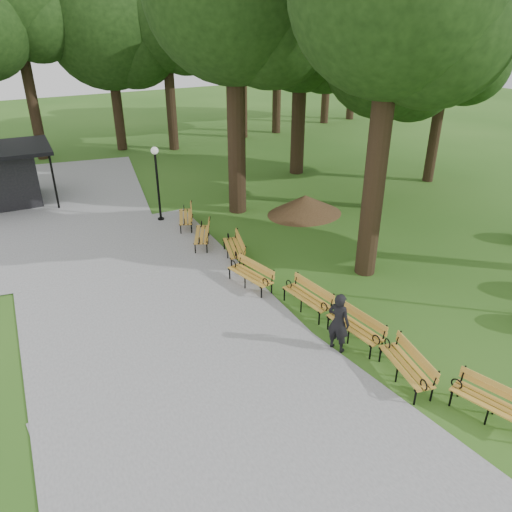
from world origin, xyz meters
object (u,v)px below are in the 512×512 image
dirt_mound (305,205)px  bench_7 (185,217)px  bench_3 (307,297)px  bench_6 (202,235)px  bench_2 (355,328)px  bench_5 (233,248)px  lawn_tree_4 (302,27)px  lawn_tree_5 (449,47)px  lamp_post (156,169)px  bench_4 (250,275)px  bench_0 (493,404)px  person (339,322)px  lawn_tree_1 (388,53)px  bench_1 (406,366)px

dirt_mound → bench_7: bearing=166.7°
bench_3 → bench_6: same height
bench_2 → bench_3: same height
bench_5 → lawn_tree_4: 13.50m
dirt_mound → bench_2: (-4.21, -8.68, -0.01)m
lawn_tree_5 → lamp_post: bearing=173.9°
bench_4 → bench_0: bearing=1.7°
person → bench_0: (1.44, -3.73, -0.43)m
person → bench_3: bearing=-34.5°
person → lamp_post: 11.34m
bench_7 → lawn_tree_4: 11.93m
bench_0 → lawn_tree_5: size_ratio=0.20×
lawn_tree_1 → lawn_tree_4: size_ratio=0.87×
bench_3 → lawn_tree_5: 16.42m
bench_4 → bench_6: bearing=169.4°
bench_1 → lawn_tree_4: size_ratio=0.17×
person → lawn_tree_5: (13.52, 9.62, 5.86)m
bench_3 → bench_4: bearing=-164.1°
lamp_post → bench_7: bearing=-59.3°
person → bench_1: size_ratio=0.91×
person → lawn_tree_5: lawn_tree_5 is taller
bench_6 → lawn_tree_1: size_ratio=0.20×
person → lawn_tree_5: bearing=-78.1°
lamp_post → bench_5: lamp_post is taller
bench_5 → lawn_tree_4: bearing=151.5°
dirt_mound → bench_3: size_ratio=1.55×
bench_4 → lawn_tree_1: size_ratio=0.20×
lamp_post → lawn_tree_5: lawn_tree_5 is taller
lamp_post → lawn_tree_4: size_ratio=0.30×
bench_0 → bench_7: size_ratio=1.00×
lawn_tree_4 → dirt_mound: bearing=-119.8°
bench_1 → lawn_tree_4: lawn_tree_4 is taller
bench_3 → bench_2: bearing=0.9°
bench_3 → bench_5: size_ratio=1.00×
bench_4 → bench_7: 5.89m
lawn_tree_1 → bench_6: bearing=-179.5°
bench_0 → lawn_tree_4: 20.56m
bench_2 → bench_1: bearing=-4.3°
lawn_tree_4 → person: bearing=-119.3°
person → bench_4: 4.15m
bench_1 → lawn_tree_1: (7.45, 9.83, 6.29)m
lawn_tree_4 → lamp_post: bearing=-160.9°
bench_1 → bench_6: bearing=-160.0°
lawn_tree_4 → lawn_tree_5: 7.28m
lawn_tree_5 → bench_7: bearing=178.5°
bench_0 → bench_6: size_ratio=1.00×
bench_3 → lawn_tree_5: size_ratio=0.20×
bench_4 → bench_6: 3.83m
dirt_mound → bench_1: size_ratio=1.55×
bench_1 → bench_2: size_ratio=1.00×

